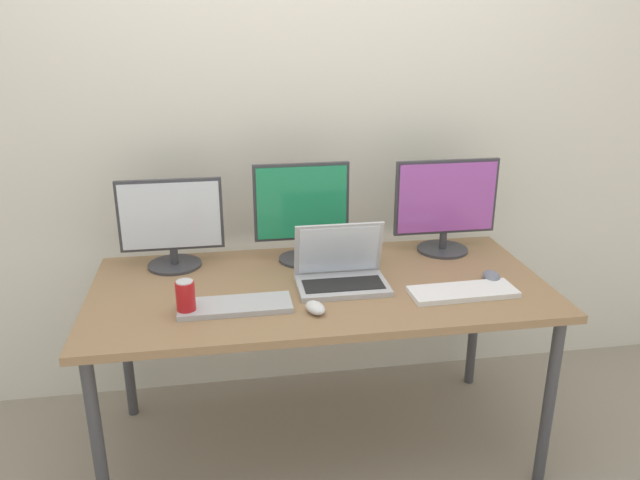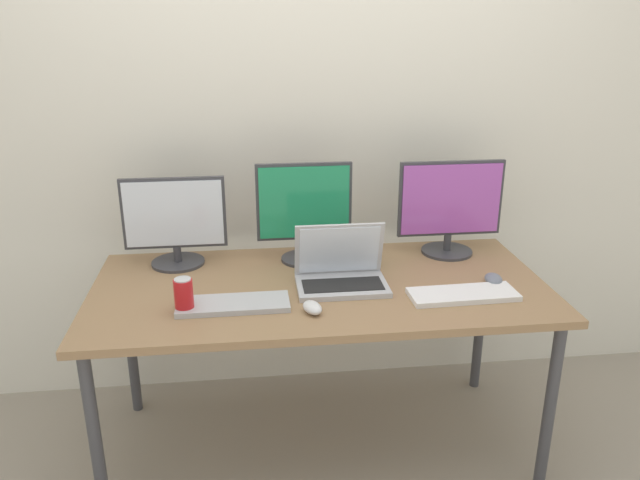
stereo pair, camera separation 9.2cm
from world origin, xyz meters
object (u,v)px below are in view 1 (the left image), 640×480
object	(u,v)px
laptop_silver	(341,271)
soda_can_near_keyboard	(367,251)
keyboard_aux	(463,292)
monitor_left	(171,224)
mouse_by_keyboard	(315,308)
mouse_by_laptop	(491,276)
soda_can_by_laptop	(186,298)
monitor_center	(302,210)
keyboard_main	(235,306)
monitor_right	(446,205)
work_desk	(320,298)

from	to	relation	value
laptop_silver	soda_can_near_keyboard	xyz separation A→B (m)	(0.14, 0.17, 0.01)
keyboard_aux	monitor_left	bearing A→B (deg)	155.25
laptop_silver	mouse_by_keyboard	world-z (taller)	laptop_silver
mouse_by_laptop	soda_can_by_laptop	xyz separation A→B (m)	(-1.15, -0.10, 0.04)
soda_can_near_keyboard	mouse_by_keyboard	bearing A→B (deg)	-124.94
monitor_center	keyboard_main	size ratio (longest dim) A/B	1.05
monitor_right	soda_can_by_laptop	bearing A→B (deg)	-157.55
keyboard_main	laptop_silver	bearing A→B (deg)	18.87
mouse_by_keyboard	work_desk	bearing A→B (deg)	58.93
work_desk	soda_can_near_keyboard	bearing A→B (deg)	35.65
monitor_left	soda_can_by_laptop	xyz separation A→B (m)	(0.06, -0.45, -0.12)
laptop_silver	soda_can_by_laptop	distance (m)	0.59
laptop_silver	keyboard_main	xyz separation A→B (m)	(-0.41, -0.14, -0.05)
monitor_left	monitor_center	bearing A→B (deg)	-2.24
work_desk	keyboard_aux	xyz separation A→B (m)	(0.51, -0.18, 0.07)
monitor_left	monitor_center	xyz separation A→B (m)	(0.52, -0.02, 0.04)
keyboard_aux	laptop_silver	bearing A→B (deg)	157.73
work_desk	laptop_silver	distance (m)	0.14
monitor_right	mouse_by_keyboard	distance (m)	0.84
monitor_left	mouse_by_keyboard	bearing A→B (deg)	-45.37
work_desk	mouse_by_keyboard	world-z (taller)	mouse_by_keyboard
keyboard_aux	soda_can_by_laptop	distance (m)	1.00
work_desk	laptop_silver	xyz separation A→B (m)	(0.08, -0.02, 0.11)
soda_can_near_keyboard	monitor_right	bearing A→B (deg)	16.44
monitor_center	keyboard_main	bearing A→B (deg)	-125.48
monitor_center	monitor_left	bearing A→B (deg)	177.76
keyboard_main	mouse_by_keyboard	distance (m)	0.28
mouse_by_keyboard	monitor_center	bearing A→B (deg)	69.64
monitor_left	keyboard_main	size ratio (longest dim) A/B	1.04
monitor_left	monitor_center	distance (m)	0.53
mouse_by_keyboard	monitor_right	bearing A→B (deg)	20.11
work_desk	soda_can_by_laptop	bearing A→B (deg)	-159.96
monitor_left	laptop_silver	distance (m)	0.71
monitor_center	keyboard_main	xyz separation A→B (m)	(-0.29, -0.41, -0.21)
monitor_center	soda_can_by_laptop	xyz separation A→B (m)	(-0.46, -0.43, -0.16)
mouse_by_keyboard	soda_can_near_keyboard	world-z (taller)	soda_can_near_keyboard
mouse_by_keyboard	mouse_by_laptop	bearing A→B (deg)	-5.32
mouse_by_keyboard	mouse_by_laptop	distance (m)	0.73
mouse_by_laptop	keyboard_main	bearing A→B (deg)	-166.72
soda_can_by_laptop	mouse_by_keyboard	bearing A→B (deg)	-7.28
monitor_left	soda_can_near_keyboard	xyz separation A→B (m)	(0.78, -0.12, -0.12)
laptop_silver	keyboard_main	distance (m)	0.43
monitor_center	monitor_right	world-z (taller)	monitor_center
monitor_left	soda_can_near_keyboard	world-z (taller)	monitor_left
monitor_right	mouse_by_keyboard	world-z (taller)	monitor_right
soda_can_by_laptop	soda_can_near_keyboard	bearing A→B (deg)	25.34
work_desk	monitor_left	world-z (taller)	monitor_left
mouse_by_keyboard	mouse_by_laptop	xyz separation A→B (m)	(0.71, 0.16, -0.00)
monitor_center	work_desk	bearing A→B (deg)	-82.24
mouse_by_keyboard	laptop_silver	bearing A→B (deg)	40.88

